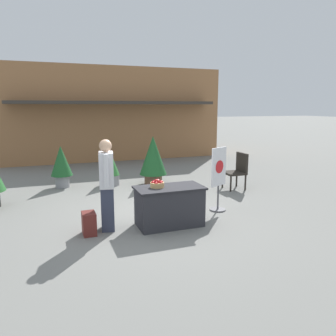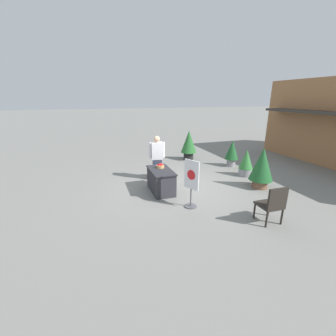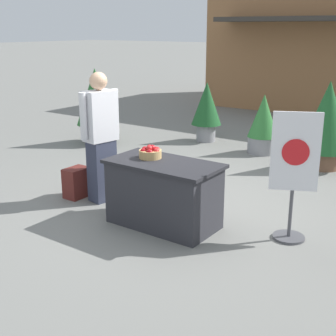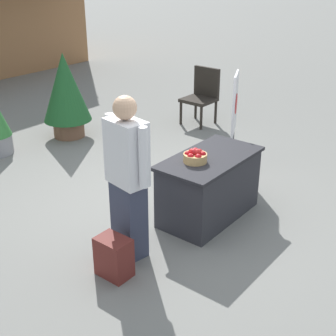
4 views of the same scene
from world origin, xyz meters
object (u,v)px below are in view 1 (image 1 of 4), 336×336
(display_table, at_px, (169,206))
(backpack, at_px, (89,223))
(potted_plant_near_right, at_px, (153,158))
(apple_basket, at_px, (157,184))
(potted_plant_far_right, at_px, (61,164))
(patio_chair, at_px, (238,169))
(potted_plant_near_left, at_px, (110,167))
(person_visitor, at_px, (107,184))
(poster_board, at_px, (219,177))

(display_table, relative_size, backpack, 3.19)
(potted_plant_near_right, bearing_deg, display_table, -102.89)
(display_table, bearing_deg, backpack, 177.16)
(apple_basket, distance_m, potted_plant_far_right, 4.28)
(patio_chair, relative_size, potted_plant_near_right, 0.70)
(backpack, bearing_deg, potted_plant_near_right, 55.35)
(potted_plant_near_left, bearing_deg, person_visitor, -101.33)
(potted_plant_far_right, bearing_deg, apple_basket, -68.12)
(apple_basket, relative_size, potted_plant_near_right, 0.18)
(apple_basket, height_order, person_visitor, person_visitor)
(poster_board, bearing_deg, potted_plant_far_right, -163.63)
(apple_basket, bearing_deg, patio_chair, 33.15)
(display_table, bearing_deg, potted_plant_far_right, 114.45)
(patio_chair, relative_size, potted_plant_near_left, 0.93)
(display_table, bearing_deg, poster_board, 20.20)
(apple_basket, distance_m, patio_chair, 3.73)
(apple_basket, relative_size, potted_plant_near_left, 0.24)
(poster_board, height_order, patio_chair, poster_board)
(display_table, height_order, apple_basket, apple_basket)
(display_table, xyz_separation_m, backpack, (-1.56, 0.08, -0.19))
(display_table, relative_size, potted_plant_near_left, 1.21)
(backpack, height_order, potted_plant_near_right, potted_plant_near_right)
(display_table, relative_size, potted_plant_near_right, 0.91)
(display_table, bearing_deg, patio_chair, 35.91)
(backpack, height_order, potted_plant_far_right, potted_plant_far_right)
(backpack, distance_m, potted_plant_far_right, 3.99)
(backpack, bearing_deg, person_visitor, 19.01)
(backpack, xyz_separation_m, patio_chair, (4.44, 2.01, 0.36))
(backpack, height_order, patio_chair, patio_chair)
(apple_basket, relative_size, patio_chair, 0.26)
(display_table, xyz_separation_m, apple_basket, (-0.23, 0.05, 0.46))
(backpack, bearing_deg, patio_chair, 24.34)
(display_table, height_order, potted_plant_near_left, potted_plant_near_left)
(apple_basket, xyz_separation_m, person_visitor, (-0.95, 0.15, 0.04))
(patio_chair, distance_m, potted_plant_near_left, 3.76)
(display_table, xyz_separation_m, person_visitor, (-1.19, 0.21, 0.50))
(backpack, distance_m, poster_board, 3.02)
(person_visitor, height_order, backpack, person_visitor)
(person_visitor, height_order, poster_board, person_visitor)
(display_table, bearing_deg, potted_plant_near_left, 96.97)
(apple_basket, xyz_separation_m, potted_plant_near_left, (-0.23, 3.75, -0.29))
(backpack, relative_size, poster_board, 0.29)
(potted_plant_far_right, relative_size, potted_plant_near_left, 1.11)
(poster_board, xyz_separation_m, potted_plant_far_right, (-3.21, 3.52, -0.07))
(potted_plant_far_right, xyz_separation_m, potted_plant_near_right, (2.63, -0.54, 0.11))
(patio_chair, xyz_separation_m, potted_plant_near_right, (-2.08, 1.40, 0.24))
(apple_basket, xyz_separation_m, potted_plant_near_right, (1.03, 3.44, -0.04))
(display_table, bearing_deg, apple_basket, 167.66)
(potted_plant_near_left, xyz_separation_m, potted_plant_near_right, (1.26, -0.31, 0.25))
(display_table, height_order, potted_plant_far_right, potted_plant_far_right)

